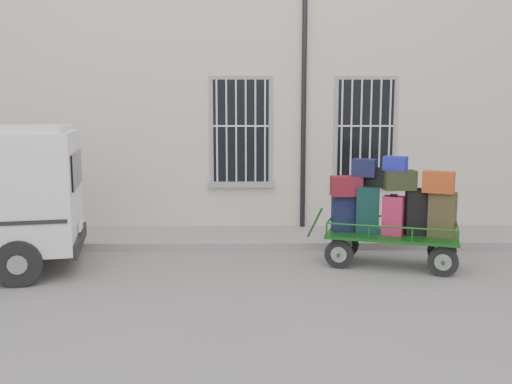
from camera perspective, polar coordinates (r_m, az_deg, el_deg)
name	(u,v)px	position (r m, az deg, el deg)	size (l,w,h in m)	color
ground	(262,271)	(9.83, 0.63, -7.86)	(80.00, 80.00, 0.00)	slate
building	(258,98)	(14.93, 0.19, 9.39)	(24.00, 5.15, 6.00)	beige
sidewalk	(260,237)	(11.94, 0.40, -4.54)	(24.00, 1.70, 0.15)	gray
luggage_cart	(391,210)	(10.16, 13.30, -1.79)	(2.65, 1.62, 1.94)	black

